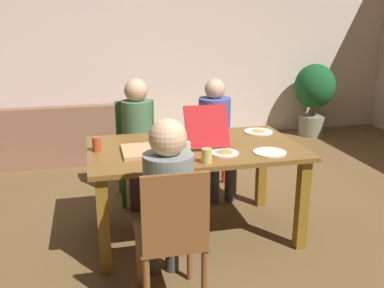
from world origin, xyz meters
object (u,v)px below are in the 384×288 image
(person_0, at_px, (216,128))
(plate_0, at_px, (224,152))
(person_1, at_px, (167,195))
(plate_1, at_px, (270,152))
(person_2, at_px, (138,131))
(plate_2, at_px, (258,131))
(drinking_glass_0, at_px, (186,150))
(drinking_glass_1, at_px, (97,144))
(pizza_box_0, at_px, (200,136))
(chair_2, at_px, (137,148))
(couch, at_px, (52,140))
(chair_0, at_px, (212,146))
(chair_1, at_px, (172,236))
(drinking_glass_2, at_px, (207,156))
(dining_table, at_px, (195,160))
(pizza_box_1, at_px, (146,151))
(potted_plant, at_px, (314,93))

(person_0, height_order, plate_0, person_0)
(person_1, xyz_separation_m, plate_1, (0.88, 0.46, 0.07))
(person_2, bearing_deg, plate_2, -26.58)
(drinking_glass_0, distance_m, drinking_glass_1, 0.71)
(plate_2, bearing_deg, person_1, -134.35)
(pizza_box_0, relative_size, plate_2, 1.98)
(chair_2, bearing_deg, person_1, -90.00)
(couch, bearing_deg, person_2, -57.89)
(chair_0, height_order, chair_1, chair_1)
(pizza_box_0, bearing_deg, drinking_glass_2, -99.52)
(chair_1, bearing_deg, dining_table, 68.34)
(couch, bearing_deg, chair_2, -55.22)
(plate_0, xyz_separation_m, plate_1, (0.34, -0.06, -0.00))
(plate_0, bearing_deg, drinking_glass_0, -175.46)
(pizza_box_1, distance_m, drinking_glass_1, 0.38)
(dining_table, relative_size, chair_1, 1.76)
(dining_table, bearing_deg, drinking_glass_2, -91.84)
(chair_0, relative_size, person_0, 0.73)
(pizza_box_0, height_order, plate_2, pizza_box_0)
(person_2, relative_size, drinking_glass_0, 9.93)
(drinking_glass_0, distance_m, potted_plant, 3.89)
(person_0, xyz_separation_m, person_1, (-0.78, -1.57, 0.02))
(chair_0, height_order, chair_2, chair_2)
(plate_2, bearing_deg, chair_1, -130.24)
(drinking_glass_1, xyz_separation_m, potted_plant, (3.25, 2.56, -0.17))
(plate_2, height_order, drinking_glass_1, drinking_glass_1)
(drinking_glass_2, height_order, potted_plant, potted_plant)
(person_1, bearing_deg, pizza_box_1, 93.09)
(plate_0, bearing_deg, person_0, 76.89)
(plate_2, distance_m, couch, 2.84)
(pizza_box_0, relative_size, drinking_glass_2, 4.81)
(person_1, bearing_deg, couch, 107.05)
(pizza_box_0, bearing_deg, chair_2, 119.02)
(plate_0, xyz_separation_m, plate_2, (0.48, 0.52, -0.00))
(pizza_box_0, bearing_deg, person_0, 63.28)
(potted_plant, bearing_deg, person_1, -130.22)
(chair_0, xyz_separation_m, pizza_box_0, (-0.34, -0.80, 0.36))
(plate_0, relative_size, plate_2, 0.84)
(chair_1, distance_m, drinking_glass_1, 1.10)
(person_1, bearing_deg, drinking_glass_2, 45.17)
(pizza_box_0, xyz_separation_m, drinking_glass_2, (-0.09, -0.54, 0.00))
(dining_table, xyz_separation_m, drinking_glass_2, (-0.01, -0.40, 0.17))
(person_0, bearing_deg, dining_table, -117.21)
(person_2, bearing_deg, chair_1, -90.00)
(plate_1, bearing_deg, dining_table, 149.74)
(person_1, distance_m, plate_0, 0.75)
(plate_0, height_order, drinking_glass_0, drinking_glass_0)
(person_1, height_order, drinking_glass_0, person_1)
(chair_0, xyz_separation_m, couch, (-1.71, 1.33, -0.20))
(chair_1, distance_m, person_2, 1.73)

